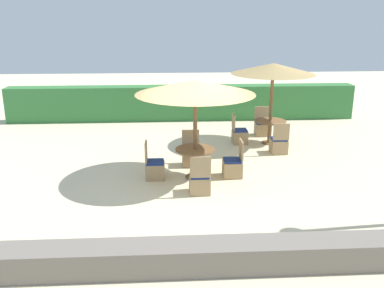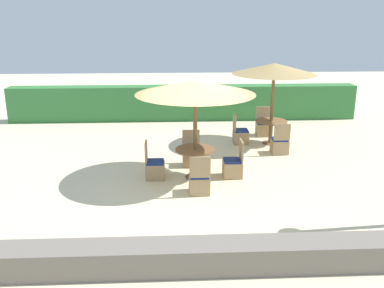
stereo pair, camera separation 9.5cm
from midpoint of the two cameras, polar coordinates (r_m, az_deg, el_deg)
name	(u,v)px [view 2 (the right image)]	position (r m, az deg, el deg)	size (l,w,h in m)	color
ground_plane	(193,189)	(9.99, 0.45, -5.96)	(40.00, 40.00, 0.00)	beige
hedge_row	(184,103)	(16.29, -0.92, 5.52)	(13.00, 0.70, 1.29)	#387A3D
stone_border	(204,256)	(6.98, 2.05, -14.75)	(10.00, 0.56, 0.46)	slate
parasol_center	(195,88)	(10.05, 0.72, 7.53)	(2.84, 2.84, 2.41)	brown
round_table_center	(195,156)	(10.46, 0.68, -1.57)	(0.96, 0.96, 0.74)	brown
patio_chair_center_south	(199,182)	(9.66, 1.27, -5.11)	(0.46, 0.46, 0.93)	tan
patio_chair_center_north	(191,156)	(11.40, 0.15, -1.57)	(0.46, 0.46, 0.93)	tan
patio_chair_center_east	(233,167)	(10.67, 5.76, -3.00)	(0.46, 0.46, 0.93)	tan
patio_chair_center_west	(154,168)	(10.54, -4.77, -3.22)	(0.46, 0.46, 0.93)	tan
parasol_back_right	(274,69)	(13.12, 11.11, 9.78)	(2.52, 2.52, 2.49)	brown
round_table_back_right	(271,126)	(13.45, 10.69, 2.37)	(0.98, 0.98, 0.73)	brown
patio_chair_back_right_west	(240,135)	(13.38, 6.65, 1.16)	(0.46, 0.46, 0.93)	tan
patio_chair_back_right_south	(280,145)	(12.62, 11.82, -0.08)	(0.46, 0.46, 0.93)	tan
patio_chair_back_right_north	(263,128)	(14.40, 9.67, 2.17)	(0.46, 0.46, 0.93)	tan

